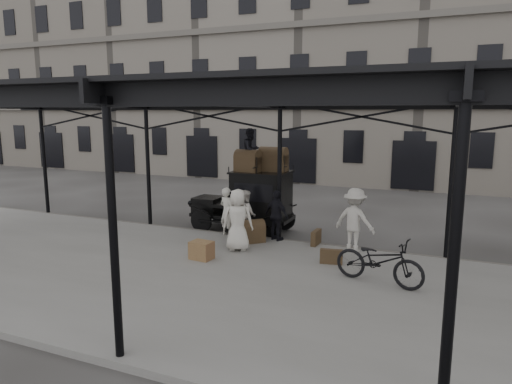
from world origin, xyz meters
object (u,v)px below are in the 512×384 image
taxi (253,198)px  porter_left (227,212)px  bicycle (379,261)px  porter_official (277,215)px  steamer_trunk_platform (251,233)px  steamer_trunk_roof_near (248,162)px

taxi → porter_left: (-0.39, -1.27, -0.25)m
bicycle → porter_official: bearing=66.7°
bicycle → porter_left: bearing=77.5°
porter_official → steamer_trunk_platform: 0.98m
porter_left → porter_official: 1.71m
porter_official → steamer_trunk_roof_near: steamer_trunk_roof_near is taller
steamer_trunk_platform → bicycle: bearing=-69.9°
porter_left → steamer_trunk_platform: 1.22m
porter_official → steamer_trunk_platform: porter_official is taller
steamer_trunk_roof_near → steamer_trunk_platform: steamer_trunk_roof_near is taller
bicycle → steamer_trunk_platform: bearing=76.6°
porter_left → steamer_trunk_roof_near: (0.31, 1.02, 1.54)m
taxi → porter_left: bearing=-106.9°
steamer_trunk_roof_near → porter_official: bearing=-24.9°
porter_official → taxi: bearing=-16.6°
porter_left → porter_official: size_ratio=1.00×
porter_official → porter_left: bearing=28.5°
taxi → porter_left: 1.35m
porter_official → steamer_trunk_roof_near: bearing=-8.4°
porter_left → porter_official: porter_official is taller
taxi → porter_official: (1.32, -1.16, -0.25)m
taxi → bicycle: 6.14m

